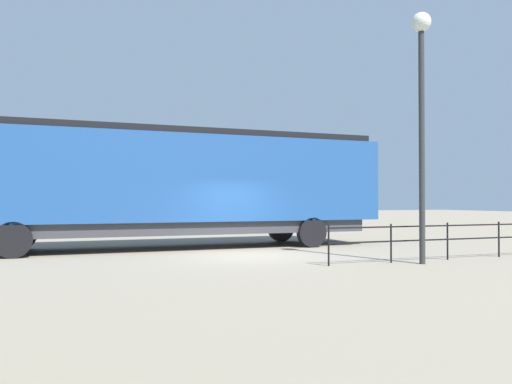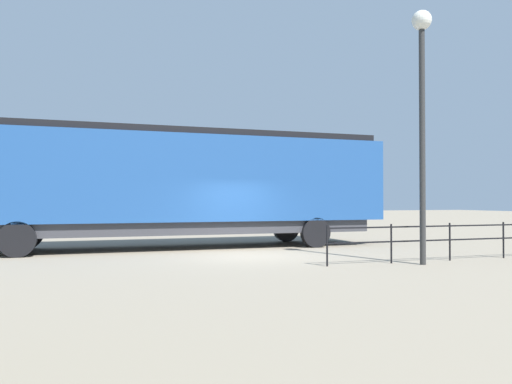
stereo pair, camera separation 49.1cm
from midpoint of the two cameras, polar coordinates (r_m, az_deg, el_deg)
The scene contains 4 objects.
ground_plane at distance 15.84m, azimuth -1.69°, elevation -7.24°, with size 120.00×120.00×0.00m, color gray.
locomotive at distance 18.60m, azimuth -9.06°, elevation 1.05°, with size 3.15×15.63×4.25m.
lamp_post at distance 14.73m, azimuth 17.31°, elevation 11.41°, with size 0.54×0.54×6.91m.
platform_fence at distance 16.33m, azimuth 22.65°, elevation -4.48°, with size 0.05×9.88×1.08m.
Camera 1 is at (14.80, -5.39, 1.73)m, focal length 35.31 mm.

